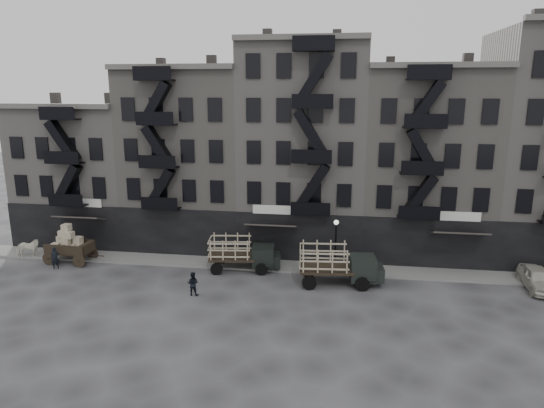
# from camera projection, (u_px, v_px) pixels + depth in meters

# --- Properties ---
(ground) EXTENTS (140.00, 140.00, 0.00)m
(ground) POSITION_uv_depth(u_px,v_px,m) (291.00, 287.00, 34.12)
(ground) COLOR #38383A
(ground) RESTS_ON ground
(sidewalk) EXTENTS (55.00, 2.50, 0.15)m
(sidewalk) POSITION_uv_depth(u_px,v_px,m) (296.00, 267.00, 37.71)
(sidewalk) COLOR slate
(sidewalk) RESTS_ON ground
(building_west) EXTENTS (10.00, 11.35, 13.20)m
(building_west) POSITION_uv_depth(u_px,v_px,m) (89.00, 172.00, 45.01)
(building_west) COLOR gray
(building_west) RESTS_ON ground
(building_midwest) EXTENTS (10.00, 11.35, 16.20)m
(building_midwest) POSITION_uv_depth(u_px,v_px,m) (192.00, 158.00, 43.23)
(building_midwest) COLOR gray
(building_midwest) RESTS_ON ground
(building_center) EXTENTS (10.00, 11.35, 18.20)m
(building_center) POSITION_uv_depth(u_px,v_px,m) (304.00, 149.00, 41.57)
(building_center) COLOR gray
(building_center) RESTS_ON ground
(building_mideast) EXTENTS (10.00, 11.35, 16.20)m
(building_mideast) POSITION_uv_depth(u_px,v_px,m) (424.00, 163.00, 40.38)
(building_mideast) COLOR gray
(building_mideast) RESTS_ON ground
(lamp_post) EXTENTS (0.36, 0.36, 4.28)m
(lamp_post) POSITION_uv_depth(u_px,v_px,m) (336.00, 240.00, 35.54)
(lamp_post) COLOR black
(lamp_post) RESTS_ON ground
(horse) EXTENTS (2.16, 1.38, 1.68)m
(horse) POSITION_uv_depth(u_px,v_px,m) (28.00, 249.00, 39.55)
(horse) COLOR silver
(horse) RESTS_ON ground
(wagon) EXTENTS (3.77, 2.16, 3.11)m
(wagon) POSITION_uv_depth(u_px,v_px,m) (68.00, 241.00, 38.49)
(wagon) COLOR black
(wagon) RESTS_ON ground
(stake_truck_west) EXTENTS (5.56, 2.76, 2.69)m
(stake_truck_west) POSITION_uv_depth(u_px,v_px,m) (242.00, 251.00, 36.85)
(stake_truck_west) COLOR black
(stake_truck_west) RESTS_ON ground
(stake_truck_east) EXTENTS (5.99, 2.84, 2.92)m
(stake_truck_east) POSITION_uv_depth(u_px,v_px,m) (338.00, 262.00, 34.15)
(stake_truck_east) COLOR black
(stake_truck_east) RESTS_ON ground
(car_east) EXTENTS (1.86, 4.45, 1.51)m
(car_east) POSITION_uv_depth(u_px,v_px,m) (538.00, 279.00, 33.60)
(car_east) COLOR #BBB6A8
(car_east) RESTS_ON ground
(pedestrian_west) EXTENTS (0.75, 0.70, 1.73)m
(pedestrian_west) POSITION_uv_depth(u_px,v_px,m) (55.00, 258.00, 37.31)
(pedestrian_west) COLOR black
(pedestrian_west) RESTS_ON ground
(pedestrian_mid) EXTENTS (0.82, 0.65, 1.64)m
(pedestrian_mid) POSITION_uv_depth(u_px,v_px,m) (193.00, 284.00, 32.56)
(pedestrian_mid) COLOR black
(pedestrian_mid) RESTS_ON ground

